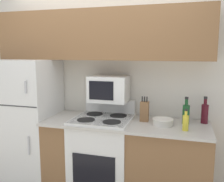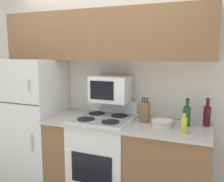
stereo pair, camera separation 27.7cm
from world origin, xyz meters
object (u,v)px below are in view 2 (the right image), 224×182
object	(u,v)px
refrigerator	(34,120)
bottle_wine_red	(207,115)
knife_block	(145,112)
bottle_cooking_spray	(184,124)
bottle_wine_green	(187,115)
bowl	(162,123)
stove	(103,155)
microwave	(110,89)

from	to	relation	value
refrigerator	bottle_wine_red	world-z (taller)	refrigerator
knife_block	bottle_wine_red	size ratio (longest dim) A/B	0.95
knife_block	bottle_wine_red	distance (m)	0.66
refrigerator	bottle_cooking_spray	world-z (taller)	refrigerator
bottle_wine_green	bottle_wine_red	bearing A→B (deg)	22.58
bowl	bottle_wine_green	xyz separation A→B (m)	(0.24, 0.12, 0.08)
stove	bowl	distance (m)	0.83
refrigerator	knife_block	world-z (taller)	refrigerator
knife_block	microwave	bearing A→B (deg)	171.82
bottle_wine_green	stove	bearing A→B (deg)	-173.06
microwave	bowl	size ratio (longest dim) A/B	2.01
bottle_wine_red	knife_block	bearing A→B (deg)	-170.98
refrigerator	knife_block	xyz separation A→B (m)	(1.49, 0.08, 0.23)
stove	knife_block	size ratio (longest dim) A/B	3.87
bottle_wine_red	bowl	bearing A→B (deg)	-155.40
bowl	bottle_wine_red	size ratio (longest dim) A/B	0.76
stove	knife_block	world-z (taller)	knife_block
stove	bottle_cooking_spray	size ratio (longest dim) A/B	5.04
refrigerator	bowl	xyz separation A→B (m)	(1.70, -0.02, 0.16)
knife_block	bottle_cooking_spray	size ratio (longest dim) A/B	1.30
stove	bottle_wine_green	bearing A→B (deg)	6.94
refrigerator	bottle_cooking_spray	xyz separation A→B (m)	(1.94, -0.15, 0.20)
refrigerator	stove	distance (m)	1.07
microwave	bowl	bearing A→B (deg)	-13.62
refrigerator	microwave	distance (m)	1.15
bottle_cooking_spray	bottle_wine_red	bearing A→B (deg)	58.37
bottle_wine_red	bottle_cooking_spray	distance (m)	0.38
stove	bottle_cooking_spray	bearing A→B (deg)	-8.15
knife_block	bottle_wine_green	world-z (taller)	bottle_wine_green
bottle_wine_green	knife_block	bearing A→B (deg)	-177.37
knife_block	stove	bearing A→B (deg)	-168.97
stove	bottle_cooking_spray	xyz separation A→B (m)	(0.92, -0.13, 0.52)
microwave	bottle_cooking_spray	distance (m)	0.97
refrigerator	bottle_cooking_spray	bearing A→B (deg)	-4.31
knife_block	bottle_cooking_spray	bearing A→B (deg)	-26.37
stove	bottle_wine_green	size ratio (longest dim) A/B	3.70
microwave	bottle_wine_green	bearing A→B (deg)	-2.75
bowl	bottle_cooking_spray	xyz separation A→B (m)	(0.23, -0.13, 0.05)
stove	microwave	size ratio (longest dim) A/B	2.44
bottle_wine_red	stove	bearing A→B (deg)	-170.14
stove	microwave	distance (m)	0.79
knife_block	bowl	distance (m)	0.25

